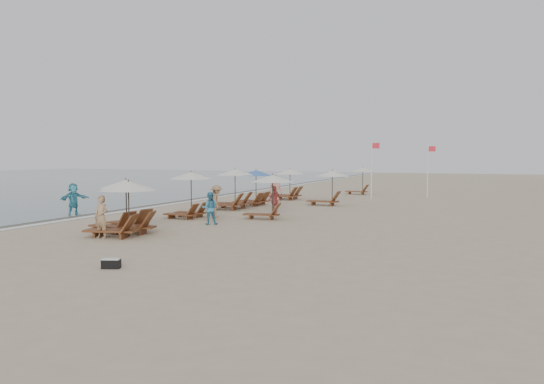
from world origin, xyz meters
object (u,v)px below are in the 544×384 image
at_px(inland_station_2, 360,177).
at_px(beachgoer_mid_b, 217,201).
at_px(lounger_station_2, 188,193).
at_px(waterline_walker, 73,199).
at_px(beachgoer_near, 101,217).
at_px(lounger_station_1, 121,207).
at_px(beachgoer_mid_a, 210,208).
at_px(flag_pole_near, 372,167).
at_px(inland_station_1, 328,185).
at_px(lounger_station_4, 253,188).
at_px(lounger_station_5, 287,185).
at_px(beachgoer_far_b, 275,189).
at_px(beachgoer_far_a, 275,201).
at_px(duffel_bag, 111,263).
at_px(lounger_station_3, 231,191).
at_px(inland_station_0, 268,190).
at_px(lounger_station_0, 123,210).

relative_size(inland_station_2, beachgoer_mid_b, 1.52).
xyz_separation_m(lounger_station_2, waterline_walker, (-6.24, -1.43, -0.44)).
relative_size(lounger_station_2, beachgoer_near, 1.47).
relative_size(lounger_station_1, lounger_station_2, 1.06).
bearing_deg(beachgoer_mid_a, flag_pole_near, -129.51).
bearing_deg(beachgoer_mid_a, beachgoer_mid_b, -93.23).
bearing_deg(inland_station_2, inland_station_1, -88.60).
relative_size(lounger_station_2, inland_station_2, 0.95).
xyz_separation_m(lounger_station_4, flag_pole_near, (6.20, 7.16, 1.28)).
relative_size(lounger_station_4, beachgoer_near, 1.51).
bearing_deg(lounger_station_1, flag_pole_near, 71.69).
bearing_deg(beachgoer_mid_b, lounger_station_5, -26.77).
distance_m(lounger_station_5, beachgoer_far_b, 2.91).
height_order(lounger_station_2, lounger_station_4, lounger_station_2).
relative_size(lounger_station_1, beachgoer_near, 1.56).
distance_m(lounger_station_5, beachgoer_far_a, 10.13).
bearing_deg(lounger_station_1, lounger_station_5, 87.73).
bearing_deg(lounger_station_5, flag_pole_near, 19.46).
xyz_separation_m(beachgoer_near, waterline_walker, (-6.60, 5.47, 0.04)).
height_order(inland_station_2, duffel_bag, inland_station_2).
height_order(lounger_station_3, lounger_station_5, lounger_station_3).
distance_m(lounger_station_1, beachgoer_near, 1.88).
bearing_deg(flag_pole_near, duffel_bag, -94.59).
bearing_deg(beachgoer_mid_b, lounger_station_1, 137.45).
bearing_deg(beachgoer_mid_b, lounger_station_2, 93.95).
distance_m(lounger_station_2, inland_station_2, 20.13).
distance_m(lounger_station_1, inland_station_2, 25.15).
relative_size(inland_station_0, beachgoer_mid_a, 1.71).
height_order(beachgoer_near, beachgoer_far_b, beachgoer_far_b).
bearing_deg(lounger_station_3, flag_pole_near, 56.53).
bearing_deg(waterline_walker, beachgoer_mid_a, -75.39).
relative_size(beachgoer_near, waterline_walker, 0.95).
xyz_separation_m(beachgoer_near, beachgoer_far_a, (3.23, 9.77, -0.04)).
relative_size(inland_station_1, beachgoer_mid_a, 1.82).
bearing_deg(inland_station_2, beachgoer_far_b, -109.54).
bearing_deg(duffel_bag, beachgoer_mid_b, 104.74).
distance_m(lounger_station_0, beachgoer_near, 0.94).
relative_size(beachgoer_near, duffel_bag, 2.93).
bearing_deg(lounger_station_5, beachgoer_far_b, -84.44).
distance_m(beachgoer_mid_b, duffel_bag, 12.32).
height_order(lounger_station_1, beachgoer_far_b, lounger_station_1).
distance_m(inland_station_0, beachgoer_mid_b, 2.84).
distance_m(lounger_station_0, beachgoer_mid_a, 4.56).
bearing_deg(lounger_station_5, lounger_station_0, -89.41).
bearing_deg(beachgoer_far_b, lounger_station_2, -141.81).
bearing_deg(flag_pole_near, beachgoer_near, -105.66).
bearing_deg(waterline_walker, lounger_station_0, -106.62).
distance_m(inland_station_0, beachgoer_near, 8.87).
distance_m(lounger_station_3, beachgoer_far_a, 4.16).
bearing_deg(flag_pole_near, inland_station_0, -100.33).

